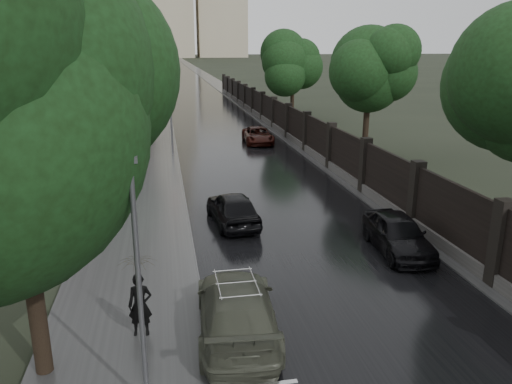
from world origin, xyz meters
name	(u,v)px	position (x,y,z in m)	size (l,w,h in m)	color
road	(173,64)	(0.00, 190.00, 0.01)	(8.00, 420.00, 0.02)	black
sidewalk_left	(157,64)	(-6.00, 190.00, 0.08)	(4.00, 420.00, 0.16)	#2D2D2D
verge_right	(187,64)	(5.50, 190.00, 0.04)	(3.00, 420.00, 0.08)	#2D2D2D
fence_right	(282,121)	(4.60, 32.01, 1.01)	(0.45, 75.72, 2.70)	#383533
tree_left_near	(4,72)	(-7.60, 3.00, 6.42)	(5.44, 5.44, 9.16)	black
tree_left_far	(114,70)	(-8.00, 30.00, 5.24)	(4.25, 4.25, 7.39)	black
tree_right_b	(369,79)	(7.50, 22.00, 4.95)	(4.08, 4.08, 7.01)	black
tree_right_c	(293,67)	(7.50, 40.00, 4.95)	(4.08, 4.08, 7.01)	black
lamp_post	(139,288)	(-5.40, 1.50, 2.67)	(0.25, 0.12, 5.11)	#59595E
traffic_light	(171,119)	(-4.30, 24.99, 2.40)	(0.16, 0.32, 4.00)	#59595E
brick_building	(30,14)	(-18.00, 52.00, 10.00)	(24.00, 18.00, 20.00)	black
volga_sedan	(237,309)	(-3.28, 3.88, 0.68)	(1.90, 4.68, 1.36)	#47493B
hatchback_left	(233,208)	(-2.27, 11.77, 0.67)	(1.58, 3.94, 1.34)	black
car_right_near	(398,234)	(2.93, 7.96, 0.67)	(1.58, 3.91, 1.33)	black
car_right_far	(258,135)	(1.93, 28.42, 0.59)	(1.95, 4.23, 1.18)	black
pedestrian_umbrella	(138,273)	(-5.58, 4.07, 1.78)	(0.96, 0.97, 2.44)	black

